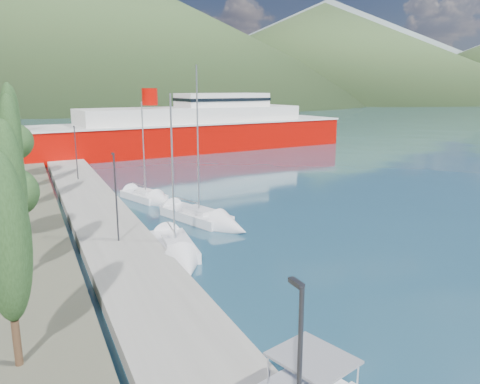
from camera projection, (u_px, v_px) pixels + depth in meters
name	position (u px, v px, depth m)	size (l,w,h in m)	color
ground	(79.00, 128.00, 129.41)	(1400.00, 1400.00, 0.00)	navy
quay	(95.00, 208.00, 42.48)	(5.00, 88.00, 0.80)	gray
hills_far	(141.00, 35.00, 610.56)	(1480.00, 900.00, 180.00)	slate
hills_near	(164.00, 39.00, 382.29)	(1010.00, 520.00, 115.00)	#374E28
tree_row	(13.00, 142.00, 45.61)	(4.23, 63.24, 10.94)	#47301E
lamp_posts	(115.00, 193.00, 31.89)	(0.15, 48.09, 6.06)	#2D2D33
sailboat_near	(180.00, 257.00, 30.55)	(3.30, 8.38, 11.73)	silver
sailboat_mid	(214.00, 222.00, 38.42)	(5.57, 9.93, 13.87)	silver
sailboat_far	(154.00, 199.00, 46.16)	(4.59, 7.63, 10.69)	silver
ferry	(195.00, 131.00, 83.89)	(59.12, 18.72, 11.54)	#A80701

